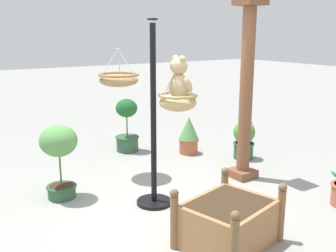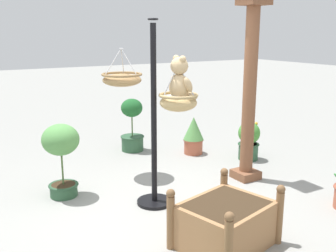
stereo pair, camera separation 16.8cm
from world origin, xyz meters
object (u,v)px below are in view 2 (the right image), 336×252
potted_plant_bushy_green (193,135)px  potted_plant_trailing_ivy (132,126)px  wooden_planter_box (225,223)px  hanging_basket_with_teddy (178,101)px  greenhouse_pillar_left (249,96)px  teddy_bear (180,81)px  potted_plant_conical_shrub (61,151)px  display_pole_central (154,151)px  hanging_basket_left_high (122,79)px  potted_plant_flowering_red (249,140)px

potted_plant_bushy_green → potted_plant_trailing_ivy: 1.12m
wooden_planter_box → potted_plant_trailing_ivy: bearing=170.0°
potted_plant_trailing_ivy → hanging_basket_with_teddy: bearing=-11.8°
potted_plant_trailing_ivy → greenhouse_pillar_left: bearing=21.5°
teddy_bear → potted_plant_conical_shrub: bearing=-128.7°
wooden_planter_box → display_pole_central: bearing=-174.0°
teddy_bear → potted_plant_conical_shrub: (-0.95, -1.19, -0.92)m
potted_plant_bushy_green → wooden_planter_box: bearing=-28.1°
display_pole_central → potted_plant_bushy_green: (-1.49, 1.59, -0.34)m
display_pole_central → wooden_planter_box: (1.24, 0.13, -0.43)m
hanging_basket_left_high → potted_plant_flowering_red: 2.41m
hanging_basket_left_high → wooden_planter_box: hanging_basket_left_high is taller
teddy_bear → greenhouse_pillar_left: greenhouse_pillar_left is taller
display_pole_central → wooden_planter_box: size_ratio=2.08×
greenhouse_pillar_left → potted_plant_flowering_red: size_ratio=3.90×
hanging_basket_with_teddy → potted_plant_flowering_red: (-0.90, 1.95, -0.97)m
display_pole_central → potted_plant_flowering_red: (-0.75, 2.20, -0.34)m
potted_plant_flowering_red → potted_plant_bushy_green: 0.96m
wooden_planter_box → potted_plant_bushy_green: size_ratio=1.64×
hanging_basket_with_teddy → hanging_basket_left_high: (-1.29, -0.15, 0.14)m
potted_plant_trailing_ivy → potted_plant_flowering_red: bearing=45.1°
greenhouse_pillar_left → display_pole_central: bearing=-86.7°
hanging_basket_with_teddy → wooden_planter_box: 1.52m
display_pole_central → hanging_basket_with_teddy: bearing=59.0°
hanging_basket_left_high → wooden_planter_box: 2.67m
hanging_basket_with_teddy → potted_plant_conical_shrub: bearing=-129.3°
greenhouse_pillar_left → hanging_basket_left_high: bearing=-125.5°
teddy_bear → potted_plant_trailing_ivy: 2.63m
display_pole_central → potted_plant_bushy_green: 2.20m
greenhouse_pillar_left → potted_plant_bushy_green: greenhouse_pillar_left is taller
potted_plant_trailing_ivy → hanging_basket_left_high: bearing=-31.1°
teddy_bear → wooden_planter_box: teddy_bear is taller
greenhouse_pillar_left → potted_plant_trailing_ivy: size_ratio=2.68×
hanging_basket_with_teddy → potted_plant_bushy_green: hanging_basket_with_teddy is taller
teddy_bear → wooden_planter_box: (1.09, -0.14, -1.29)m
hanging_basket_with_teddy → potted_plant_trailing_ivy: (-2.35, 0.49, -0.84)m
hanging_basket_left_high → greenhouse_pillar_left: (1.05, 1.47, -0.22)m
wooden_planter_box → potted_plant_trailing_ivy: size_ratio=1.14×
greenhouse_pillar_left → potted_plant_trailing_ivy: greenhouse_pillar_left is taller
hanging_basket_with_teddy → wooden_planter_box: hanging_basket_with_teddy is taller
potted_plant_bushy_green → potted_plant_conical_shrub: size_ratio=0.68×
potted_plant_flowering_red → potted_plant_conical_shrub: size_ratio=0.67×
teddy_bear → potted_plant_bushy_green: teddy_bear is taller
wooden_planter_box → potted_plant_flowering_red: 2.87m
potted_plant_flowering_red → display_pole_central: bearing=-71.3°
potted_plant_flowering_red → potted_plant_conical_shrub: bearing=-91.1°
potted_plant_bushy_green → potted_plant_conical_shrub: bearing=-74.7°
greenhouse_pillar_left → potted_plant_flowering_red: 1.27m
potted_plant_conical_shrub → hanging_basket_left_high: bearing=108.2°
hanging_basket_with_teddy → potted_plant_conical_shrub: 1.66m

